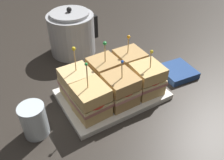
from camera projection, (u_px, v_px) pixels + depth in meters
name	position (u px, v px, depth m)	size (l,w,h in m)	color
ground_plane	(112.00, 96.00, 0.79)	(6.00, 6.00, 0.00)	#2D2823
serving_platter	(112.00, 94.00, 0.78)	(0.33, 0.22, 0.02)	white
sandwich_front_left	(91.00, 101.00, 0.68)	(0.10, 0.10, 0.18)	tan
sandwich_front_center	(121.00, 89.00, 0.72)	(0.10, 0.10, 0.16)	tan
sandwich_front_right	(147.00, 79.00, 0.75)	(0.10, 0.10, 0.16)	tan
sandwich_back_left	(77.00, 83.00, 0.74)	(0.10, 0.10, 0.17)	#DBB77A
sandwich_back_center	(105.00, 72.00, 0.78)	(0.10, 0.10, 0.17)	tan
sandwich_back_right	(130.00, 64.00, 0.82)	(0.10, 0.10, 0.16)	tan
kettle_steel	(72.00, 33.00, 0.96)	(0.21, 0.19, 0.19)	#B7BABF
drinking_glass	(34.00, 120.00, 0.64)	(0.07, 0.07, 0.10)	silver
napkin_stack	(177.00, 72.00, 0.88)	(0.13, 0.13, 0.02)	navy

